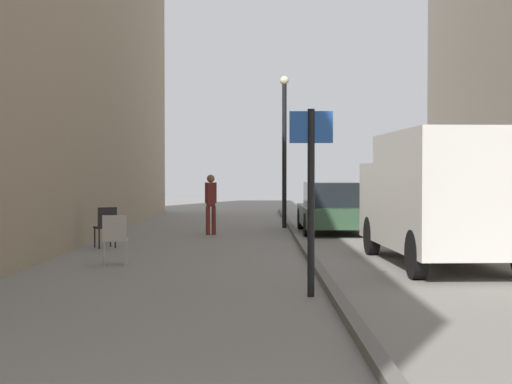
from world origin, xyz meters
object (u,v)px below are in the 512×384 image
object	(u,v)px
delivery_van	(443,195)
cafe_chair_by_doorway	(110,224)
lamp_post	(288,141)
cafe_chair_near_window	(119,236)
parked_car	(336,208)
street_sign_post	(315,185)
pedestrian_main_foreground	(214,200)

from	to	relation	value
delivery_van	cafe_chair_by_doorway	distance (m)	7.64
delivery_van	lamp_post	size ratio (longest dim) A/B	1.14
cafe_chair_near_window	cafe_chair_by_doorway	bearing A→B (deg)	99.02
delivery_van	cafe_chair_near_window	distance (m)	6.07
lamp_post	cafe_chair_by_doorway	world-z (taller)	lamp_post
cafe_chair_near_window	parked_car	bearing A→B (deg)	54.05
delivery_van	street_sign_post	size ratio (longest dim) A/B	2.09
delivery_van	street_sign_post	bearing A→B (deg)	-128.46
delivery_van	cafe_chair_by_doorway	bearing A→B (deg)	151.74
lamp_post	delivery_van	bearing A→B (deg)	-75.69
parked_car	lamp_post	distance (m)	3.06
pedestrian_main_foreground	cafe_chair_by_doorway	distance (m)	4.41
lamp_post	cafe_chair_near_window	bearing A→B (deg)	-109.54
parked_car	cafe_chair_by_doorway	xyz separation A→B (m)	(-5.65, -4.67, -0.17)
pedestrian_main_foreground	lamp_post	bearing A→B (deg)	-144.05
parked_car	cafe_chair_near_window	world-z (taller)	parked_car
cafe_chair_by_doorway	delivery_van	bearing A→B (deg)	-53.14
delivery_van	parked_car	distance (m)	8.09
delivery_van	lamp_post	xyz separation A→B (m)	(-2.52, 9.87, 1.41)
parked_car	cafe_chair_by_doorway	size ratio (longest dim) A/B	4.48
cafe_chair_near_window	cafe_chair_by_doorway	world-z (taller)	same
cafe_chair_by_doorway	cafe_chair_near_window	bearing A→B (deg)	-103.52
delivery_van	cafe_chair_by_doorway	world-z (taller)	delivery_van
cafe_chair_by_doorway	pedestrian_main_foreground	bearing A→B (deg)	32.98
delivery_van	lamp_post	distance (m)	10.28
pedestrian_main_foreground	lamp_post	size ratio (longest dim) A/B	0.35
cafe_chair_near_window	lamp_post	bearing A→B (deg)	65.66
pedestrian_main_foreground	cafe_chair_near_window	size ratio (longest dim) A/B	1.79
pedestrian_main_foreground	parked_car	world-z (taller)	pedestrian_main_foreground
parked_car	street_sign_post	size ratio (longest dim) A/B	1.62
pedestrian_main_foreground	street_sign_post	bearing A→B (deg)	84.65
lamp_post	cafe_chair_by_doorway	size ratio (longest dim) A/B	5.06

